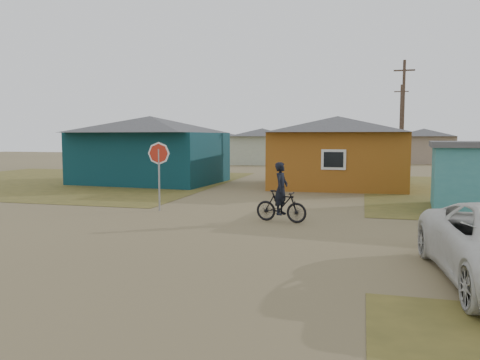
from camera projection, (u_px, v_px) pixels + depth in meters
name	position (u px, v px, depth m)	size (l,w,h in m)	color
ground	(218.00, 236.00, 13.17)	(120.00, 120.00, 0.00)	olive
grass_nw	(67.00, 181.00, 29.24)	(20.00, 18.00, 0.00)	brown
house_teal	(151.00, 149.00, 28.13)	(8.93, 7.08, 4.00)	#092C34
house_yellow	(337.00, 151.00, 25.83)	(7.72, 6.76, 3.90)	#915216
house_pale_west	(262.00, 146.00, 47.25)	(7.04, 6.15, 3.60)	#ADB59B
house_beige_east	(423.00, 145.00, 48.97)	(6.95, 6.05, 3.60)	gray
house_pale_north	(221.00, 144.00, 60.85)	(6.28, 5.81, 3.40)	#ADB59B
utility_pole_near	(403.00, 117.00, 32.32)	(1.40, 0.20, 8.00)	#48372B
utility_pole_far	(400.00, 123.00, 47.47)	(1.40, 0.20, 8.00)	#48372B
stop_sign	(159.00, 161.00, 17.38)	(0.81, 0.31, 2.58)	gray
cyclist	(281.00, 200.00, 15.21)	(1.79, 0.79, 1.95)	black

